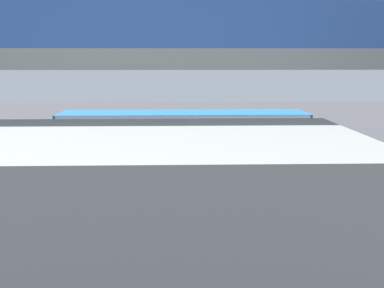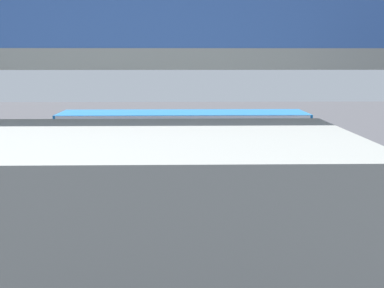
% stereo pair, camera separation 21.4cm
% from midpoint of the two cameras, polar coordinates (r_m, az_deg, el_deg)
% --- Properties ---
extents(ground, '(80.00, 80.00, 0.00)m').
position_cam_midpoint_polar(ground, '(23.62, -0.95, -3.54)').
color(ground, '#424247').
extents(city_bus, '(11.54, 2.85, 3.15)m').
position_cam_midpoint_polar(city_bus, '(22.38, -0.77, 0.62)').
color(city_bus, '#196BB7').
rests_on(city_bus, ground).
extents(bicycle_red, '(1.77, 0.44, 0.96)m').
position_cam_midpoint_polar(bicycle_red, '(22.18, 21.85, -4.20)').
color(bicycle_red, black).
rests_on(bicycle_red, ground).
extents(pedestrian, '(0.38, 0.38, 1.79)m').
position_cam_midpoint_polar(pedestrian, '(28.10, -11.34, 0.32)').
color(pedestrian, '#2D2D38').
rests_on(pedestrian, ground).
extents(lane_dash_leftmost, '(2.00, 0.20, 0.01)m').
position_cam_midpoint_polar(lane_dash_leftmost, '(28.23, 15.47, -1.63)').
color(lane_dash_leftmost, silver).
rests_on(lane_dash_leftmost, ground).
extents(lane_dash_left, '(2.00, 0.20, 0.01)m').
position_cam_midpoint_polar(lane_dash_left, '(27.34, 7.41, -1.72)').
color(lane_dash_left, silver).
rests_on(lane_dash_left, ground).
extents(lane_dash_centre, '(2.00, 0.20, 0.01)m').
position_cam_midpoint_polar(lane_dash_centre, '(27.03, -1.00, -1.78)').
color(lane_dash_centre, silver).
rests_on(lane_dash_centre, ground).
extents(lane_dash_right, '(2.00, 0.20, 0.01)m').
position_cam_midpoint_polar(lane_dash_right, '(27.30, -9.43, -1.79)').
color(lane_dash_right, silver).
rests_on(lane_dash_right, ground).
extents(lane_dash_rightmost, '(2.00, 0.20, 0.01)m').
position_cam_midpoint_polar(lane_dash_rightmost, '(28.15, -17.52, -1.77)').
color(lane_dash_rightmost, silver).
rests_on(lane_dash_rightmost, ground).
extents(pedestrian_overpass, '(28.22, 2.60, 6.94)m').
position_cam_midpoint_polar(pedestrian_overpass, '(12.53, -0.69, 8.23)').
color(pedestrian_overpass, gray).
rests_on(pedestrian_overpass, ground).
extents(station_building, '(9.00, 5.04, 4.20)m').
position_cam_midpoint_polar(station_building, '(9.44, -8.06, -11.66)').
color(station_building, gray).
rests_on(station_building, ground).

